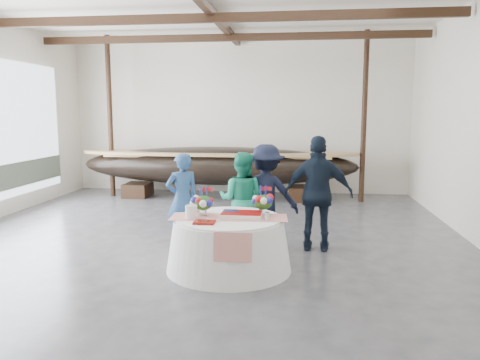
# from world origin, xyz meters

# --- Properties ---
(floor) EXTENTS (10.00, 12.00, 0.01)m
(floor) POSITION_xyz_m (0.00, 0.00, 0.00)
(floor) COLOR #3D3D42
(floor) RESTS_ON ground
(wall_back) EXTENTS (10.00, 0.02, 4.50)m
(wall_back) POSITION_xyz_m (0.00, 6.00, 2.25)
(wall_back) COLOR silver
(wall_back) RESTS_ON ground
(pavilion_structure) EXTENTS (9.80, 11.76, 4.50)m
(pavilion_structure) POSITION_xyz_m (0.00, 0.82, 4.00)
(pavilion_structure) COLOR black
(pavilion_structure) RESTS_ON ground
(longboat_display) EXTENTS (7.73, 1.55, 1.45)m
(longboat_display) POSITION_xyz_m (-0.44, 4.77, 0.93)
(longboat_display) COLOR black
(longboat_display) RESTS_ON ground
(banquet_table) EXTENTS (1.92, 1.92, 0.82)m
(banquet_table) POSITION_xyz_m (0.74, -1.10, 0.41)
(banquet_table) COLOR white
(banquet_table) RESTS_ON ground
(tabletop_items) EXTENTS (1.80, 0.95, 0.40)m
(tabletop_items) POSITION_xyz_m (0.74, -1.00, 0.97)
(tabletop_items) COLOR red
(tabletop_items) RESTS_ON banquet_table
(guest_woman_blue) EXTENTS (0.73, 0.66, 1.68)m
(guest_woman_blue) POSITION_xyz_m (-0.30, 0.19, 0.84)
(guest_woman_blue) COLOR navy
(guest_woman_blue) RESTS_ON ground
(guest_woman_teal) EXTENTS (0.91, 0.75, 1.71)m
(guest_woman_teal) POSITION_xyz_m (0.79, 0.16, 0.86)
(guest_woman_teal) COLOR #1D9773
(guest_woman_teal) RESTS_ON ground
(guest_man_left) EXTENTS (1.22, 0.74, 1.83)m
(guest_man_left) POSITION_xyz_m (1.21, 0.40, 0.92)
(guest_man_left) COLOR black
(guest_man_left) RESTS_ON ground
(guest_man_right) EXTENTS (1.21, 0.57, 2.01)m
(guest_man_right) POSITION_xyz_m (2.14, 0.09, 1.01)
(guest_man_right) COLOR black
(guest_man_right) RESTS_ON ground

